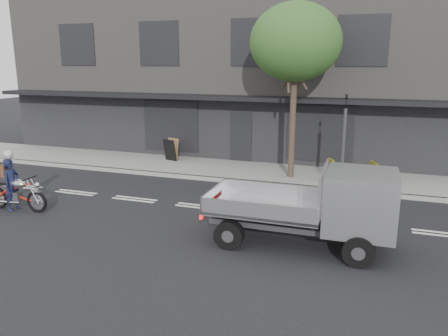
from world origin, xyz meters
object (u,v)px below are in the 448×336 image
motorcycle (17,193)px  rider (12,185)px  construction_barrier (351,173)px  street_tree (296,43)px  sandwich_board (170,150)px  traffic_light_pole (343,146)px  flatbed_ute (342,203)px

motorcycle → rider: size_ratio=1.32×
construction_barrier → street_tree: bearing=168.3°
rider → sandwich_board: (1.90, 7.39, -0.18)m
rider → traffic_light_pole: bearing=-63.4°
traffic_light_pole → sandwich_board: size_ratio=3.49×
street_tree → motorcycle: size_ratio=3.09×
street_tree → sandwich_board: street_tree is taller
street_tree → sandwich_board: (-5.78, 1.01, -4.63)m
rider → sandwich_board: 7.63m
traffic_light_pole → sandwich_board: (-7.78, 1.86, -1.00)m
traffic_light_pole → motorcycle: bearing=-149.9°
traffic_light_pole → construction_barrier: bearing=48.5°
construction_barrier → rider: bearing=-149.5°
construction_barrier → flatbed_ute: bearing=-89.5°
traffic_light_pole → rider: size_ratio=2.12×
traffic_light_pole → motorcycle: size_ratio=1.60×
street_tree → traffic_light_pole: size_ratio=1.93×
flatbed_ute → construction_barrier: flatbed_ute is taller
flatbed_ute → sandwich_board: size_ratio=4.62×
rider → construction_barrier: size_ratio=1.01×
flatbed_ute → sandwich_board: flatbed_ute is taller
street_tree → traffic_light_pole: bearing=-23.0°
street_tree → motorcycle: (-7.53, -6.38, -4.70)m
flatbed_ute → construction_barrier: size_ratio=2.84×
motorcycle → rider: (-0.15, -0.00, 0.25)m
traffic_light_pole → sandwich_board: traffic_light_pole is taller
flatbed_ute → traffic_light_pole: bearing=93.8°
traffic_light_pole → flatbed_ute: bearing=-85.9°
rider → street_tree: bearing=-53.4°
motorcycle → flatbed_ute: (9.90, 0.24, 0.64)m
traffic_light_pole → rider: (-9.68, -5.53, -0.82)m
flatbed_ute → construction_barrier: (-0.05, 5.66, -0.61)m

